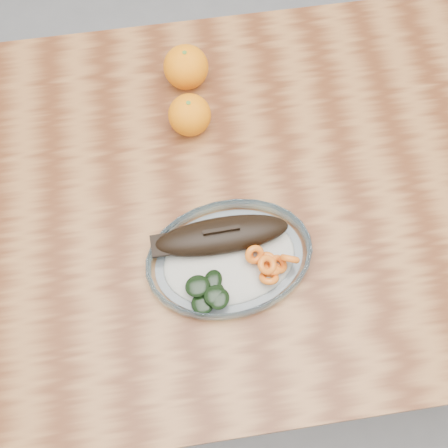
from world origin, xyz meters
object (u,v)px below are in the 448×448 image
object	(u,v)px
dining_table	(233,216)
orange_left	(190,115)
plated_meal	(229,257)
orange_right	(186,67)

from	to	relation	value
dining_table	orange_left	bearing A→B (deg)	111.84
plated_meal	orange_left	distance (m)	0.27
dining_table	orange_left	distance (m)	0.21
orange_left	dining_table	bearing A→B (deg)	-68.16
dining_table	orange_right	size ratio (longest dim) A/B	14.28
plated_meal	orange_right	world-z (taller)	orange_right
orange_left	orange_right	bearing A→B (deg)	86.60
orange_right	plated_meal	bearing A→B (deg)	-86.27
orange_left	orange_right	xyz separation A→B (m)	(0.01, 0.10, 0.00)
plated_meal	orange_right	distance (m)	0.38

